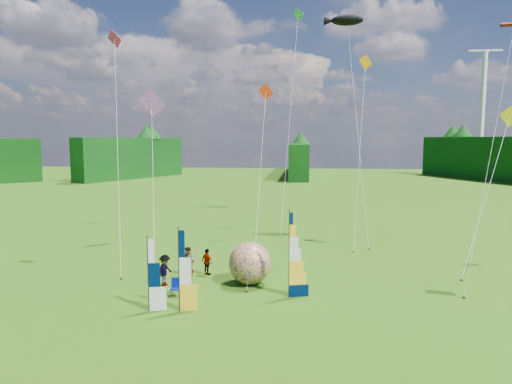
# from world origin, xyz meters

# --- Properties ---
(ground) EXTENTS (220.00, 220.00, 0.00)m
(ground) POSITION_xyz_m (0.00, 0.00, 0.00)
(ground) COLOR #38700E
(ground) RESTS_ON ground
(treeline_ring) EXTENTS (210.00, 210.00, 8.00)m
(treeline_ring) POSITION_xyz_m (0.00, 0.00, 4.00)
(treeline_ring) COLOR black
(treeline_ring) RESTS_ON ground
(turbine_right) EXTENTS (8.00, 1.20, 30.00)m
(turbine_right) POSITION_xyz_m (45.00, 102.00, 15.00)
(turbine_right) COLOR silver
(turbine_right) RESTS_ON ground
(feather_banner_main) EXTENTS (1.21, 0.40, 4.50)m
(feather_banner_main) POSITION_xyz_m (0.76, 3.70, 2.25)
(feather_banner_main) COLOR #00133B
(feather_banner_main) RESTS_ON ground
(side_banner_left) EXTENTS (1.10, 0.25, 3.98)m
(side_banner_left) POSITION_xyz_m (-4.37, 1.12, 1.99)
(side_banner_left) COLOR yellow
(side_banner_left) RESTS_ON ground
(side_banner_far) EXTENTS (1.04, 0.32, 3.56)m
(side_banner_far) POSITION_xyz_m (-5.85, 0.99, 1.78)
(side_banner_far) COLOR white
(side_banner_far) RESTS_ON ground
(bol_inflatable) EXTENTS (2.76, 2.76, 2.42)m
(bol_inflatable) POSITION_xyz_m (-1.54, 5.66, 1.21)
(bol_inflatable) COLOR #160089
(bol_inflatable) RESTS_ON ground
(spectator_a) EXTENTS (0.76, 0.74, 1.76)m
(spectator_a) POSITION_xyz_m (-5.08, 5.54, 0.88)
(spectator_a) COLOR #66594C
(spectator_a) RESTS_ON ground
(spectator_b) EXTENTS (0.94, 0.60, 1.79)m
(spectator_b) POSITION_xyz_m (-5.40, 6.72, 0.90)
(spectator_b) COLOR #66594C
(spectator_b) RESTS_ON ground
(spectator_c) EXTENTS (0.72, 1.23, 1.79)m
(spectator_c) POSITION_xyz_m (-6.26, 4.79, 0.89)
(spectator_c) COLOR #66594C
(spectator_c) RESTS_ON ground
(spectator_d) EXTENTS (0.98, 0.90, 1.62)m
(spectator_d) POSITION_xyz_m (-4.34, 7.09, 0.81)
(spectator_d) COLOR #66594C
(spectator_d) RESTS_ON ground
(camp_chair) EXTENTS (0.61, 0.61, 0.95)m
(camp_chair) POSITION_xyz_m (-5.17, 3.16, 0.47)
(camp_chair) COLOR #000E65
(camp_chair) RESTS_ON ground
(kite_whale) EXTENTS (5.26, 13.71, 20.83)m
(kite_whale) POSITION_xyz_m (5.72, 19.88, 10.41)
(kite_whale) COLOR black
(kite_whale) RESTS_ON ground
(kite_rainbow_delta) EXTENTS (11.07, 14.02, 13.00)m
(kite_rainbow_delta) POSITION_xyz_m (-9.55, 12.64, 6.50)
(kite_rainbow_delta) COLOR red
(kite_rainbow_delta) RESTS_ON ground
(kite_parafoil) EXTENTS (9.33, 10.00, 16.38)m
(kite_parafoil) POSITION_xyz_m (11.70, 7.07, 8.19)
(kite_parafoil) COLOR #AB1E16
(kite_parafoil) RESTS_ON ground
(small_kite_red) EXTENTS (6.41, 10.20, 13.39)m
(small_kite_red) POSITION_xyz_m (-1.97, 15.80, 6.70)
(small_kite_red) COLOR red
(small_kite_red) RESTS_ON ground
(small_kite_orange) EXTENTS (6.61, 10.65, 15.88)m
(small_kite_orange) POSITION_xyz_m (5.80, 17.79, 7.94)
(small_kite_orange) COLOR #FF9403
(small_kite_orange) RESTS_ON ground
(small_kite_yellow) EXTENTS (8.08, 9.55, 10.96)m
(small_kite_yellow) POSITION_xyz_m (13.07, 10.85, 5.48)
(small_kite_yellow) COLOR yellow
(small_kite_yellow) RESTS_ON ground
(small_kite_pink) EXTENTS (8.43, 10.92, 16.51)m
(small_kite_pink) POSITION_xyz_m (-10.77, 9.37, 8.26)
(small_kite_pink) COLOR #C92955
(small_kite_pink) RESTS_ON ground
(small_kite_green) EXTENTS (7.68, 12.49, 21.70)m
(small_kite_green) POSITION_xyz_m (-0.00, 23.03, 10.85)
(small_kite_green) COLOR green
(small_kite_green) RESTS_ON ground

